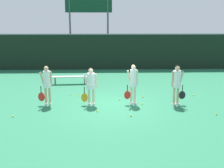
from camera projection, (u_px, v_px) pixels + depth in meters
ground_plane at (112, 105)px, 11.60m from camera, size 140.00×140.00×0.00m
fence_windscreen at (109, 52)px, 19.94m from camera, size 60.00×0.08×2.72m
scoreboard at (89, 10)px, 21.05m from camera, size 3.76×0.15×5.80m
bench_courtside at (70, 77)px, 15.42m from camera, size 2.11×0.48×0.46m
player_0 at (47, 83)px, 11.35m from camera, size 0.63×0.34×1.74m
player_1 at (91, 83)px, 11.38m from camera, size 0.69×0.41×1.64m
player_2 at (133, 82)px, 11.47m from camera, size 0.61×0.33×1.77m
player_3 at (177, 82)px, 11.34m from camera, size 0.66×0.38×1.77m
tennis_ball_0 at (120, 99)px, 12.30m from camera, size 0.07×0.07×0.07m
tennis_ball_1 at (178, 99)px, 12.29m from camera, size 0.07×0.07×0.07m
tennis_ball_2 at (216, 114)px, 10.31m from camera, size 0.07×0.07×0.07m
tennis_ball_3 at (131, 116)px, 10.15m from camera, size 0.07×0.07×0.07m
tennis_ball_4 at (13, 116)px, 10.10m from camera, size 0.07×0.07×0.07m
tennis_ball_5 at (142, 104)px, 11.62m from camera, size 0.06×0.06×0.06m
tennis_ball_6 at (71, 94)px, 13.16m from camera, size 0.06×0.06×0.06m
tennis_ball_7 at (143, 97)px, 12.72m from camera, size 0.07×0.07×0.07m
tennis_ball_8 at (42, 96)px, 12.86m from camera, size 0.07×0.07×0.07m
tennis_ball_9 at (193, 95)px, 13.00m from camera, size 0.07×0.07×0.07m
tennis_ball_10 at (97, 111)px, 10.68m from camera, size 0.07×0.07×0.07m
tennis_ball_11 at (78, 95)px, 12.94m from camera, size 0.07×0.07×0.07m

